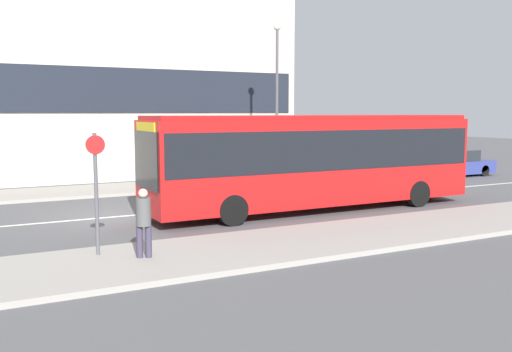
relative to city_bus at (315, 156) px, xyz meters
name	(u,v)px	position (x,y,z in m)	size (l,w,h in m)	color
ground_plane	(112,217)	(-6.66, 2.00, -1.92)	(120.00, 120.00, 0.00)	#4F4F51
sidewalk_near	(178,258)	(-6.66, -4.25, -1.86)	(44.00, 3.50, 0.13)	gray
sidewalk_far	(76,192)	(-6.66, 8.25, -1.86)	(44.00, 3.50, 0.13)	gray
lane_centerline	(112,217)	(-6.66, 2.00, -1.92)	(41.80, 0.16, 0.01)	silver
apartment_block_left_tower	(107,22)	(-3.59, 14.61, 6.29)	(19.64, 6.29, 16.44)	beige
city_bus	(315,156)	(0.00, 0.00, 0.00)	(12.17, 2.58, 3.34)	red
parked_car_0	(380,170)	(7.40, 5.25, -1.31)	(4.15, 1.74, 1.29)	navy
parked_car_1	(455,164)	(12.72, 5.45, -1.26)	(4.44, 1.73, 1.42)	navy
pedestrian_near_stop	(144,219)	(-7.42, -4.11, -0.89)	(0.34, 0.34, 1.59)	#383347
bus_stop_sign	(96,185)	(-8.29, -3.35, -0.14)	(0.44, 0.12, 2.85)	#4C4C51
street_lamp	(277,87)	(2.49, 6.98, 2.72)	(0.36, 0.36, 7.47)	#4C4C51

